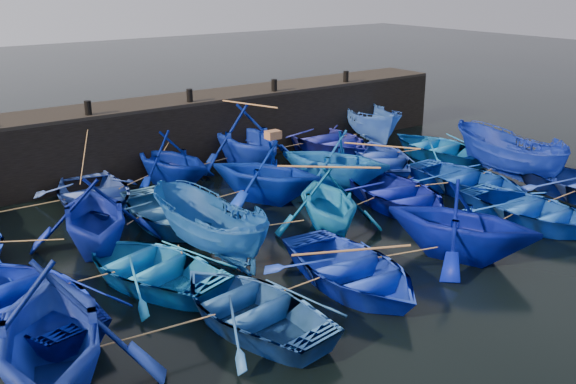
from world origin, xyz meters
TOP-DOWN VIEW (x-y plane):
  - ground at (0.00, 0.00)m, footprint 120.00×120.00m
  - quay_wall at (0.00, 10.50)m, footprint 26.00×2.50m
  - quay_top at (0.00, 10.50)m, footprint 26.00×2.50m
  - bollard_1 at (-4.00, 9.60)m, footprint 0.24×0.24m
  - bollard_2 at (0.00, 9.60)m, footprint 0.24×0.24m
  - bollard_3 at (4.00, 9.60)m, footprint 0.24×0.24m
  - bollard_4 at (8.00, 9.60)m, footprint 0.24×0.24m
  - boat_1 at (-4.96, 7.17)m, footprint 4.42×5.50m
  - boat_2 at (-1.77, 7.93)m, footprint 4.14×4.52m
  - boat_3 at (1.66, 8.21)m, footprint 4.68×5.27m
  - boat_4 at (5.66, 8.26)m, footprint 4.01×5.53m
  - boat_5 at (8.30, 8.09)m, footprint 3.46×5.10m
  - boat_7 at (-6.04, 3.99)m, footprint 4.65×5.04m
  - boat_8 at (-3.63, 4.39)m, footprint 3.33×4.63m
  - boat_9 at (0.07, 4.54)m, footprint 5.03×5.24m
  - boat_10 at (2.85, 4.25)m, footprint 5.04×5.27m
  - boat_11 at (5.79, 4.87)m, footprint 5.16×5.53m
  - boat_12 at (8.83, 4.64)m, footprint 3.37×4.70m
  - boat_13 at (-8.67, 1.31)m, footprint 4.34×5.43m
  - boat_14 at (-5.70, 1.26)m, footprint 4.46×5.28m
  - boat_15 at (-3.75, 1.78)m, footprint 2.24×4.61m
  - boat_16 at (0.03, 1.24)m, footprint 4.54×4.78m
  - boat_17 at (3.18, 1.49)m, footprint 4.23×5.34m
  - boat_18 at (6.26, 1.06)m, footprint 3.48×4.76m
  - boat_19 at (8.69, 1.20)m, footprint 1.99×4.89m
  - boat_20 at (-8.99, -1.67)m, footprint 5.35×5.77m
  - boat_21 at (-4.79, -1.93)m, footprint 3.71×4.77m
  - boat_22 at (-1.83, -1.90)m, footprint 3.71×4.90m
  - boat_23 at (1.67, -2.36)m, footprint 4.94×5.23m
  - boat_24 at (5.42, -2.05)m, footprint 3.33×4.64m
  - wooden_crate at (0.37, 4.54)m, footprint 0.48×0.36m
  - mooring_ropes at (-0.44, 4.94)m, footprint 17.74×11.90m
  - loose_oars at (1.41, 3.11)m, footprint 9.87×12.19m

SIDE VIEW (x-z plane):
  - ground at x=0.00m, z-range 0.00..0.00m
  - boat_21 at x=-4.79m, z-range 0.00..0.91m
  - boat_11 at x=5.79m, z-range 0.00..0.93m
  - boat_14 at x=-5.70m, z-range 0.00..0.94m
  - boat_8 at x=-3.63m, z-range 0.00..0.96m
  - boat_22 at x=-1.83m, z-range 0.00..0.96m
  - boat_24 at x=5.42m, z-range 0.00..0.96m
  - boat_18 at x=6.26m, z-range 0.00..0.96m
  - boat_12 at x=8.83m, z-range 0.00..0.97m
  - boat_17 at x=3.18m, z-range 0.00..1.00m
  - boat_13 at x=-8.67m, z-range 0.00..1.01m
  - boat_1 at x=-4.96m, z-range 0.00..1.02m
  - boat_4 at x=5.66m, z-range 0.00..1.13m
  - boat_15 at x=-3.75m, z-range 0.00..1.71m
  - mooring_ropes at x=-0.44m, z-range -0.17..1.93m
  - boat_5 at x=8.30m, z-range 0.00..1.85m
  - boat_19 at x=8.69m, z-range 0.00..1.87m
  - boat_16 at x=0.03m, z-range 0.00..1.98m
  - boat_2 at x=-1.77m, z-range 0.00..2.02m
  - boat_9 at x=0.07m, z-range 0.00..2.13m
  - boat_10 at x=2.85m, z-range 0.00..2.16m
  - boat_23 at x=1.67m, z-range 0.00..2.17m
  - boat_7 at x=-6.04m, z-range 0.00..2.20m
  - boat_20 at x=-8.99m, z-range 0.00..2.49m
  - quay_wall at x=0.00m, z-range 0.00..2.50m
  - boat_3 at x=1.66m, z-range 0.00..2.55m
  - loose_oars at x=1.41m, z-range 0.80..2.47m
  - wooden_crate at x=0.37m, z-range 2.13..2.40m
  - quay_top at x=0.00m, z-range 2.50..2.62m
  - bollard_1 at x=-4.00m, z-range 2.62..3.12m
  - bollard_2 at x=0.00m, z-range 2.62..3.12m
  - bollard_3 at x=4.00m, z-range 2.62..3.12m
  - bollard_4 at x=8.00m, z-range 2.62..3.12m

